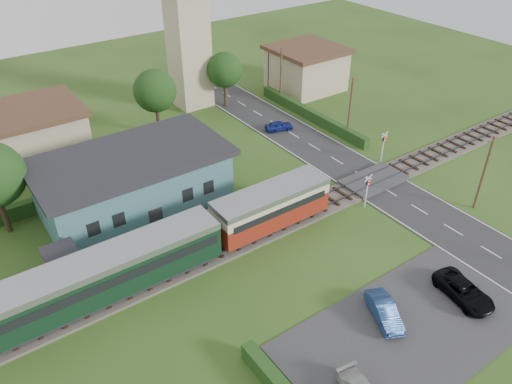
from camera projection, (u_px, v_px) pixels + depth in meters
ground at (306, 230)px, 41.14m from camera, size 120.00×120.00×0.00m
railway_track at (291, 218)px, 42.45m from camera, size 76.00×3.20×0.49m
road at (389, 192)px, 45.93m from camera, size 6.00×70.00×0.05m
car_park at (407, 332)px, 32.23m from camera, size 17.00×9.00×0.08m
crossing_deck at (373, 180)px, 47.18m from camera, size 6.20×3.40×0.45m
platform at (168, 240)px, 39.76m from camera, size 30.00×3.00×0.45m
equipment_hut at (63, 264)px, 35.08m from camera, size 2.30×2.30×2.55m
station_building at (134, 182)px, 42.35m from camera, size 16.00×9.00×5.30m
train at (63, 292)px, 32.23m from camera, size 43.20×2.90×3.40m
church_tower at (187, 21)px, 56.97m from camera, size 6.00×6.00×17.60m
house_west at (29, 135)px, 49.44m from camera, size 10.80×8.80×5.50m
house_east at (306, 68)px, 65.54m from camera, size 8.80×8.80×5.50m
hedge_roadside at (311, 115)px, 58.53m from camera, size 0.80×18.00×1.20m
hedge_station at (117, 179)px, 46.55m from camera, size 22.00×0.80×1.30m
tree_b at (155, 91)px, 53.08m from camera, size 4.60×4.60×7.34m
tree_c at (225, 70)px, 59.44m from camera, size 4.20×4.20×6.78m
utility_pole_b at (484, 172)px, 41.86m from camera, size 1.40×0.22×7.00m
utility_pole_c at (350, 108)px, 52.76m from camera, size 1.40×0.22×7.00m
utility_pole_d at (281, 75)px, 60.94m from camera, size 1.40×0.22×7.00m
crossing_signal_near at (367, 187)px, 42.75m from camera, size 0.84×0.28×3.28m
crossing_signal_far at (384, 142)px, 49.48m from camera, size 0.84×0.28×3.28m
streetlamp_east at (268, 65)px, 65.53m from camera, size 0.30×0.30×5.15m
car_on_road at (279, 126)px, 56.12m from camera, size 3.38×2.13×1.07m
car_park_blue at (384, 311)px, 32.81m from camera, size 2.75×4.05×1.26m
car_park_dark at (464, 291)px, 34.36m from camera, size 2.84×4.82×1.26m
pedestrian_near at (252, 200)px, 42.50m from camera, size 0.72×0.60×1.71m
pedestrian_far at (83, 266)px, 35.66m from camera, size 0.65×0.81×1.59m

